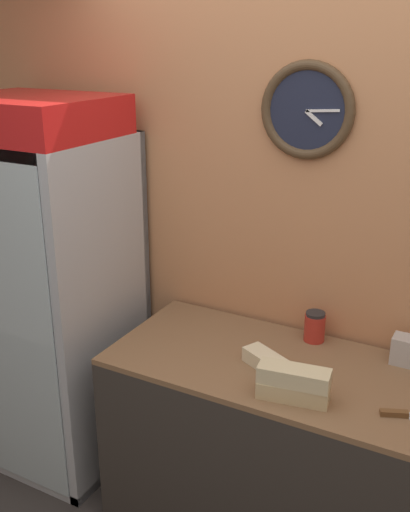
{
  "coord_description": "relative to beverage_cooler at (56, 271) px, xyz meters",
  "views": [
    {
      "loc": [
        0.69,
        -1.19,
        2.17
      ],
      "look_at": [
        -0.47,
        0.98,
        1.25
      ],
      "focal_mm": 42.0,
      "sensor_mm": 36.0,
      "label": 1
    }
  ],
  "objects": [
    {
      "name": "napkin_dispenser",
      "position": [
        1.7,
        0.22,
        -0.12
      ],
      "size": [
        0.11,
        0.09,
        0.12
      ],
      "color": "#B7B2AD",
      "rests_on": "prep_counter"
    },
    {
      "name": "sandwich_flat_left",
      "position": [
        1.21,
        -0.1,
        -0.14
      ],
      "size": [
        0.25,
        0.18,
        0.06
      ],
      "color": "beige",
      "rests_on": "prep_counter"
    },
    {
      "name": "condiment_jar",
      "position": [
        1.3,
        0.23,
        -0.11
      ],
      "size": [
        0.09,
        0.09,
        0.14
      ],
      "color": "#B72D23",
      "rests_on": "prep_counter"
    },
    {
      "name": "sandwich_stack_bottom",
      "position": [
        1.38,
        -0.25,
        -0.14
      ],
      "size": [
        0.28,
        0.14,
        0.07
      ],
      "color": "tan",
      "rests_on": "prep_counter"
    },
    {
      "name": "beverage_cooler",
      "position": [
        0.0,
        0.0,
        0.0
      ],
      "size": [
        0.73,
        0.7,
        1.91
      ],
      "color": "#B2B7BC",
      "rests_on": "ground_plane"
    },
    {
      "name": "wall_back",
      "position": [
        1.31,
        0.35,
        0.31
      ],
      "size": [
        5.2,
        0.1,
        2.7
      ],
      "color": "tan",
      "rests_on": "ground_plane"
    },
    {
      "name": "sandwich_stack_middle",
      "position": [
        1.38,
        -0.25,
        -0.08
      ],
      "size": [
        0.28,
        0.13,
        0.07
      ],
      "color": "beige",
      "rests_on": "sandwich_stack_bottom"
    },
    {
      "name": "prep_counter",
      "position": [
        1.31,
        -0.04,
        -0.61
      ],
      "size": [
        1.59,
        0.69,
        0.87
      ],
      "color": "#332D28",
      "rests_on": "ground_plane"
    }
  ]
}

